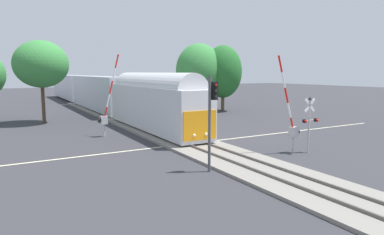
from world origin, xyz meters
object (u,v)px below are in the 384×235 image
Objects in this scene: commuter_train at (97,91)px; crossing_gate_far at (105,112)px; oak_far_right at (199,71)px; traffic_signal_median at (212,108)px; crossing_signal_mast at (310,119)px; traffic_signal_far_side at (195,89)px; crossing_gate_near at (292,123)px; oak_behind_train at (41,64)px; maple_right_background at (223,72)px.

commuter_train is 21.81m from crossing_gate_far.
traffic_signal_median is at bearing -119.39° from oak_far_right.
traffic_signal_far_side reaches higher than crossing_signal_mast.
crossing_gate_near is 26.97m from oak_behind_train.
traffic_signal_median is 0.94× the size of traffic_signal_far_side.
crossing_gate_near reaches higher than crossing_signal_mast.
traffic_signal_median is 0.60× the size of oak_behind_train.
crossing_signal_mast is 0.42× the size of maple_right_background.
maple_right_background reaches higher than oak_behind_train.
crossing_gate_near is 7.39m from traffic_signal_median.
commuter_train is 11.70× the size of traffic_signal_median.
crossing_signal_mast is 26.49m from oak_far_right.
crossing_signal_mast is at bearing -59.15° from oak_behind_train.
crossing_gate_far is 13.53m from traffic_signal_median.
oak_far_right is at bearing 73.38° from crossing_gate_near.
maple_right_background is at bearing 54.12° from traffic_signal_median.
oak_far_right is (14.60, 25.93, 2.18)m from traffic_signal_median.
crossing_signal_mast is 0.69× the size of traffic_signal_far_side.
oak_behind_train reaches higher than crossing_gate_near.
crossing_gate_far reaches higher than crossing_gate_near.
crossing_gate_far is at bearing -102.49° from commuter_train.
traffic_signal_median is at bearing -176.92° from crossing_signal_mast.
crossing_gate_near is (4.69, -33.55, -0.65)m from commuter_train.
traffic_signal_far_side reaches higher than commuter_train.
crossing_signal_mast is 0.55× the size of crossing_gate_far.
maple_right_background is (19.92, 11.17, 3.41)m from crossing_gate_far.
oak_behind_train reaches higher than crossing_signal_mast.
oak_far_right reaches higher than crossing_gate_near.
traffic_signal_far_side is (0.76, 14.60, 1.70)m from crossing_gate_near.
commuter_train is 18.49m from maple_right_background.
traffic_signal_far_side is 13.28m from maple_right_background.
crossing_gate_near is 26.27m from oak_far_right.
maple_right_background is at bearing -25.86° from oak_far_right.
maple_right_background is at bearing 0.65° from oak_behind_train.
crossing_signal_mast is at bearing -104.10° from oak_far_right.
crossing_gate_far is (-10.45, 12.83, -0.20)m from crossing_signal_mast.
commuter_train is 13.86m from oak_behind_train.
maple_right_background reaches higher than commuter_train.
maple_right_background is at bearing -33.63° from commuter_train.
oak_far_right is (6.68, 10.32, 1.97)m from traffic_signal_far_side.
maple_right_background reaches higher than crossing_gate_near.
maple_right_background is (17.68, 24.44, 2.01)m from traffic_signal_median.
commuter_train is at bearing 97.96° from crossing_gate_near.
crossing_gate_near is 14.72m from traffic_signal_far_side.
commuter_train is 16.04× the size of crossing_signal_mast.
crossing_gate_far is 0.74× the size of oak_far_right.
oak_behind_train reaches higher than crossing_gate_far.
traffic_signal_far_side is (-0.28, 15.16, 1.40)m from crossing_signal_mast.
crossing_gate_far reaches higher than crossing_signal_mast.
oak_far_right is at bearing 36.91° from crossing_gate_far.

